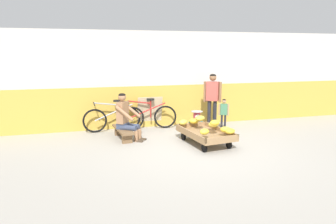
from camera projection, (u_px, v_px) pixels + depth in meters
The scene contains 14 objects.
ground_plane at pixel (203, 151), 6.70m from camera, with size 80.00×80.00×0.00m, color #A39E93.
back_wall at pixel (170, 79), 8.93m from camera, with size 16.00×0.30×2.69m.
banana_cart at pixel (205, 134), 7.16m from camera, with size 1.04×1.54×0.36m.
banana_pile at pixel (207, 124), 7.15m from camera, with size 1.00×1.38×0.27m.
low_bench at pixel (123, 131), 7.59m from camera, with size 0.43×1.13×0.27m.
vendor_seated at pixel (126, 117), 7.49m from camera, with size 0.74×0.68×1.14m.
plastic_crate at pixel (197, 128), 8.16m from camera, with size 0.36×0.28×0.30m.
weighing_scale at pixel (197, 116), 8.10m from camera, with size 0.30×0.30×0.29m.
bicycle_near_left at pixel (114, 118), 8.32m from camera, with size 1.66×0.48×0.86m.
bicycle_far_left at pixel (147, 116), 8.57m from camera, with size 1.66×0.48×0.86m.
sign_board at pixel (150, 112), 8.75m from camera, with size 0.70×0.22×0.88m.
customer_adult at pixel (212, 95), 8.46m from camera, with size 0.43×0.34×1.53m.
customer_child at pixel (224, 111), 8.28m from camera, with size 0.26×0.17×0.88m.
shopping_bag at pixel (199, 132), 7.78m from camera, with size 0.18×0.12×0.24m, color green.
Camera 1 is at (-2.42, -5.98, 2.12)m, focal length 32.98 mm.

